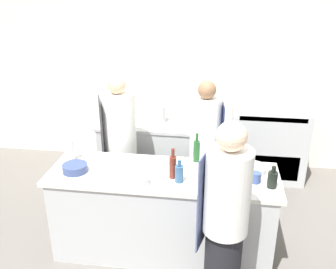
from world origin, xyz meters
The scene contains 19 objects.
ground_plane centered at (0.00, 0.00, 0.00)m, with size 16.00×16.00×0.00m, color #605B56.
wall_back centered at (0.00, 2.13, 1.40)m, with size 8.00×0.06×2.80m.
prep_counter centered at (0.00, 0.00, 0.45)m, with size 2.20×0.72×0.90m.
pass_counter centered at (-0.22, 1.27, 0.45)m, with size 1.62×0.56×0.90m.
oven_range centered at (1.19, 1.77, 0.50)m, with size 1.00×0.62×1.00m.
chef_at_prep_near centered at (0.59, -0.64, 0.85)m, with size 0.40×0.39×1.70m.
chef_at_stove centered at (0.37, 0.68, 0.82)m, with size 0.37×0.35×1.64m.
chef_at_pass_far centered at (-0.60, 0.67, 0.82)m, with size 0.44×0.43×1.65m.
bottle_olive_oil centered at (0.11, -0.08, 1.02)m, with size 0.07×0.07×0.30m.
bottle_vinegar centered at (1.00, -0.13, 0.99)m, with size 0.09×0.09×0.21m.
bottle_wine centered at (0.17, -0.15, 0.99)m, with size 0.08×0.08×0.22m.
bottle_cooking_oil centered at (-0.96, 0.13, 1.02)m, with size 0.07×0.07×0.30m.
bottle_sauce centered at (0.30, 0.28, 1.02)m, with size 0.06×0.06×0.31m.
bowl_mixing_large centered at (0.85, 0.14, 0.93)m, with size 0.26×0.26×0.06m.
bowl_prep_small centered at (-0.84, -0.09, 0.94)m, with size 0.24×0.24×0.08m.
bowl_ceramic_blue centered at (-0.17, -0.23, 0.94)m, with size 0.16×0.16×0.07m.
cup centered at (0.86, -0.06, 0.95)m, with size 0.09×0.09×0.10m.
cutting_board centered at (-0.16, 0.13, 0.91)m, with size 0.38×0.23×0.01m.
stockpot centered at (-0.30, 1.33, 1.01)m, with size 0.24×0.24×0.21m.
Camera 1 is at (0.49, -3.11, 2.63)m, focal length 40.00 mm.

